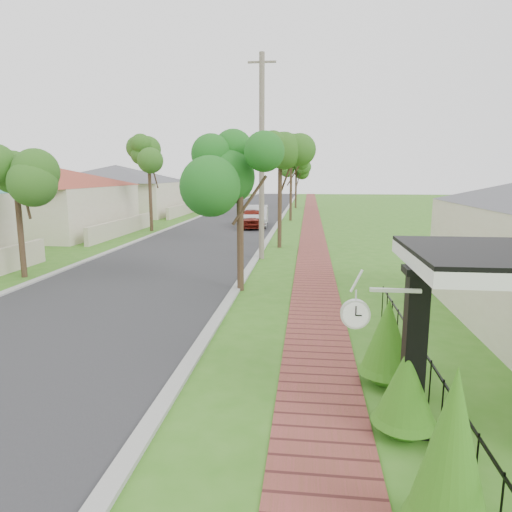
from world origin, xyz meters
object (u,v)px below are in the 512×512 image
at_px(parked_car_white, 256,216).
at_px(near_tree, 240,173).
at_px(station_clock, 358,312).
at_px(parked_car_red, 252,218).
at_px(utility_pole, 262,158).
at_px(porch_post, 413,361).

relative_size(parked_car_white, near_tree, 0.95).
relative_size(parked_car_white, station_clock, 4.34).
xyz_separation_m(parked_car_red, parked_car_white, (0.20, 0.99, 0.07)).
height_order(parked_car_red, station_clock, station_clock).
distance_m(utility_pole, station_clock, 14.61).
bearing_deg(near_tree, utility_pole, 89.00).
distance_m(parked_car_white, utility_pole, 13.31).
height_order(near_tree, station_clock, near_tree).
relative_size(near_tree, utility_pole, 0.55).
bearing_deg(parked_car_red, porch_post, -86.27).
height_order(near_tree, utility_pole, utility_pole).
relative_size(porch_post, parked_car_red, 0.63).
distance_m(parked_car_red, near_tree, 17.78).
bearing_deg(station_clock, near_tree, 109.00).
height_order(parked_car_red, parked_car_white, parked_car_white).
bearing_deg(utility_pole, near_tree, -91.00).
distance_m(porch_post, station_clock, 1.26).
height_order(parked_car_white, utility_pole, utility_pole).
bearing_deg(parked_car_red, near_tree, -92.69).
bearing_deg(utility_pole, station_clock, -78.81).
bearing_deg(parked_car_white, near_tree, -89.10).
distance_m(parked_car_red, utility_pole, 12.43).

